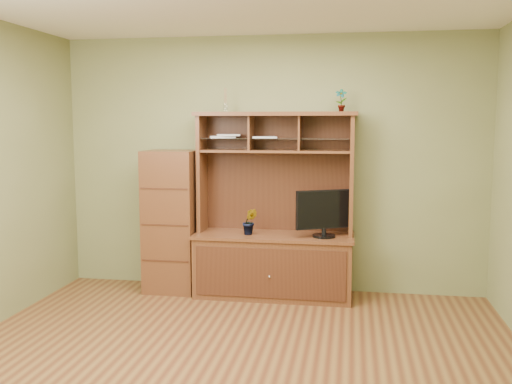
# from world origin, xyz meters

# --- Properties ---
(room) EXTENTS (4.54, 4.04, 2.74)m
(room) POSITION_xyz_m (0.00, 0.00, 1.35)
(room) COLOR #532B17
(room) RESTS_ON ground
(media_hutch) EXTENTS (1.66, 0.61, 1.90)m
(media_hutch) POSITION_xyz_m (0.08, 1.73, 0.52)
(media_hutch) COLOR #4B2A15
(media_hutch) RESTS_ON room
(monitor) EXTENTS (0.55, 0.32, 0.48)m
(monitor) POSITION_xyz_m (0.59, 1.64, 0.90)
(monitor) COLOR black
(monitor) RESTS_ON media_hutch
(orchid_plant) EXTENTS (0.16, 0.14, 0.27)m
(orchid_plant) POSITION_xyz_m (-0.16, 1.65, 0.79)
(orchid_plant) COLOR #315D20
(orchid_plant) RESTS_ON media_hutch
(top_plant) EXTENTS (0.13, 0.09, 0.23)m
(top_plant) POSITION_xyz_m (0.74, 1.80, 2.01)
(top_plant) COLOR #296423
(top_plant) RESTS_ON media_hutch
(reed_diffuser) EXTENTS (0.05, 0.05, 0.25)m
(reed_diffuser) POSITION_xyz_m (-0.45, 1.80, 2.00)
(reed_diffuser) COLOR silver
(reed_diffuser) RESTS_ON media_hutch
(magazines) EXTENTS (0.73, 0.26, 0.04)m
(magazines) POSITION_xyz_m (-0.32, 1.80, 1.65)
(magazines) COLOR silver
(magazines) RESTS_ON media_hutch
(side_cabinet) EXTENTS (0.54, 0.49, 1.50)m
(side_cabinet) POSITION_xyz_m (-1.02, 1.74, 0.75)
(side_cabinet) COLOR #4B2A15
(side_cabinet) RESTS_ON room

